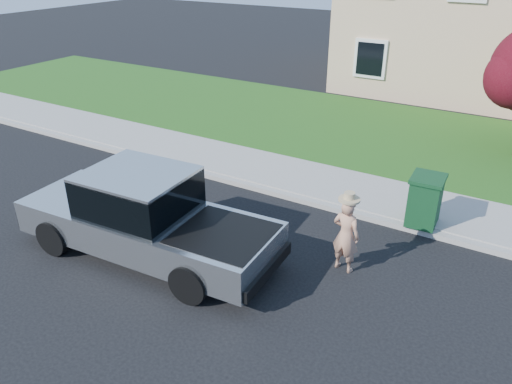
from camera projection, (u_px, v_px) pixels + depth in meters
ground at (254, 265)px, 9.77m from camera, size 80.00×80.00×0.00m
curb at (356, 214)px, 11.50m from camera, size 40.00×0.20×0.12m
sidewalk at (372, 195)px, 12.34m from camera, size 40.00×2.00×0.15m
lawn at (420, 141)px, 15.80m from camera, size 40.00×7.00×0.10m
house at (490, 12)px, 20.31m from camera, size 14.00×11.30×6.85m
pickup_truck at (146, 218)px, 9.77m from camera, size 5.53×2.21×1.78m
woman at (346, 234)px, 9.33m from camera, size 0.59×0.43×1.65m
trash_bin at (425, 200)px, 10.71m from camera, size 0.72×0.82×1.11m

